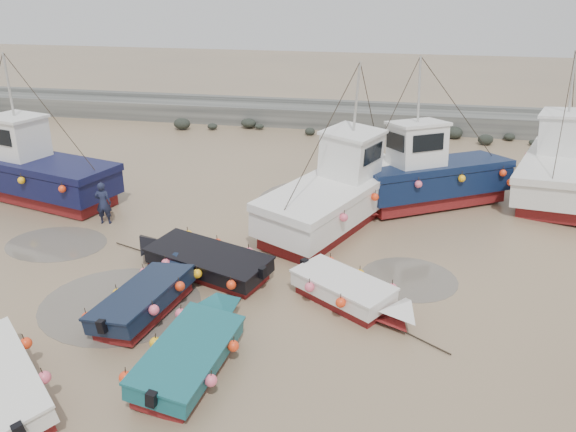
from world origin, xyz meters
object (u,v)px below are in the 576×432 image
(dinghy_5, at_px, (353,291))
(cabin_boat_3, at_px, (565,165))
(dinghy_2, at_px, (193,346))
(cabin_boat_1, at_px, (342,189))
(person, at_px, (106,223))
(cabin_boat_2, at_px, (422,176))
(dinghy_4, at_px, (200,257))
(cabin_boat_0, at_px, (28,169))
(dinghy_1, at_px, (152,293))

(dinghy_5, xyz_separation_m, cabin_boat_3, (8.44, 11.36, 0.77))
(dinghy_2, height_order, cabin_boat_1, cabin_boat_1)
(person, bearing_deg, dinghy_5, 146.38)
(dinghy_5, bearing_deg, cabin_boat_3, 177.27)
(cabin_boat_2, height_order, cabin_boat_3, same)
(cabin_boat_1, bearing_deg, dinghy_5, -57.05)
(dinghy_4, bearing_deg, cabin_boat_0, 82.64)
(dinghy_2, bearing_deg, cabin_boat_1, 80.78)
(cabin_boat_1, xyz_separation_m, person, (-9.20, -2.13, -1.32))
(dinghy_2, distance_m, cabin_boat_1, 10.28)
(cabin_boat_1, bearing_deg, dinghy_2, -81.37)
(dinghy_1, relative_size, cabin_boat_0, 0.55)
(dinghy_1, bearing_deg, person, 138.80)
(dinghy_5, height_order, person, dinghy_5)
(dinghy_2, bearing_deg, cabin_boat_2, 69.88)
(dinghy_1, bearing_deg, dinghy_5, 21.86)
(cabin_boat_2, distance_m, cabin_boat_3, 6.91)
(cabin_boat_2, distance_m, person, 13.15)
(dinghy_1, height_order, cabin_boat_1, cabin_boat_1)
(dinghy_2, height_order, person, dinghy_2)
(dinghy_5, xyz_separation_m, cabin_boat_0, (-14.75, 6.25, 0.77))
(dinghy_1, distance_m, cabin_boat_2, 12.59)
(dinghy_1, xyz_separation_m, dinghy_4, (0.64, 2.44, -0.01))
(dinghy_5, xyz_separation_m, person, (-10.23, 4.30, -0.56))
(dinghy_4, height_order, dinghy_5, same)
(cabin_boat_2, bearing_deg, person, 78.19)
(cabin_boat_1, relative_size, person, 6.03)
(cabin_boat_1, height_order, person, cabin_boat_1)
(person, bearing_deg, cabin_boat_1, -177.82)
(cabin_boat_3, bearing_deg, cabin_boat_1, -133.32)
(dinghy_4, bearing_deg, dinghy_5, -83.06)
(dinghy_1, distance_m, person, 7.09)
(dinghy_5, bearing_deg, dinghy_1, -44.28)
(dinghy_1, xyz_separation_m, cabin_boat_0, (-8.95, 7.46, 0.78))
(dinghy_2, height_order, dinghy_4, same)
(cabin_boat_0, bearing_deg, cabin_boat_3, -62.60)
(cabin_boat_3, relative_size, person, 5.90)
(cabin_boat_1, xyz_separation_m, cabin_boat_3, (9.47, 4.93, 0.02))
(cabin_boat_3, bearing_deg, dinghy_2, -110.21)
(dinghy_4, relative_size, person, 3.69)
(dinghy_4, bearing_deg, cabin_boat_3, -33.02)
(dinghy_5, distance_m, cabin_boat_1, 6.55)
(cabin_boat_0, relative_size, cabin_boat_2, 1.17)
(dinghy_2, distance_m, cabin_boat_0, 14.72)
(dinghy_5, relative_size, person, 2.75)
(dinghy_4, height_order, cabin_boat_1, cabin_boat_1)
(cabin_boat_2, relative_size, cabin_boat_3, 0.87)
(dinghy_2, height_order, cabin_boat_3, cabin_boat_3)
(dinghy_5, bearing_deg, dinghy_4, -69.45)
(dinghy_2, bearing_deg, dinghy_4, 113.07)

